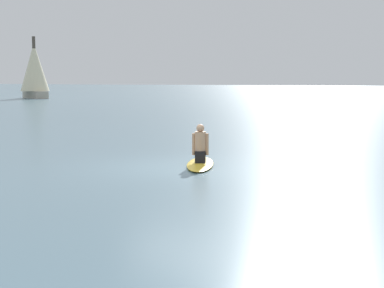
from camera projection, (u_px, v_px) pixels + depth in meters
The scene contains 4 objects.
ground_plane at pixel (174, 168), 15.23m from camera, with size 400.00×400.00×0.00m, color slate.
surfboard at pixel (200, 164), 15.63m from camera, with size 2.77×0.71×0.08m, color gold.
person_paddler at pixel (200, 145), 15.58m from camera, with size 0.46×0.42×1.05m.
sailboat_distant at pixel (34, 69), 69.66m from camera, with size 5.02×4.70×7.48m.
Camera 1 is at (-6.78, 13.46, 2.34)m, focal length 53.63 mm.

